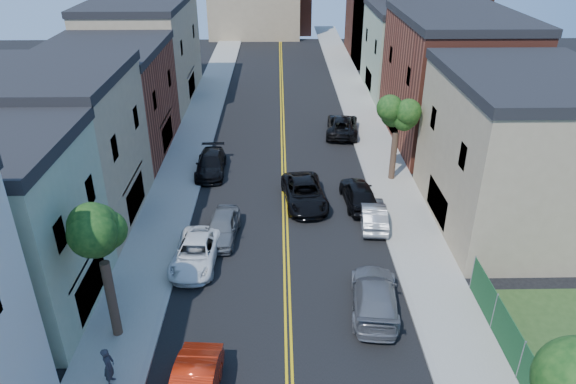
{
  "coord_description": "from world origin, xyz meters",
  "views": [
    {
      "loc": [
        -0.36,
        -4.76,
        17.33
      ],
      "look_at": [
        0.18,
        24.38,
        2.0
      ],
      "focal_mm": 32.94,
      "sensor_mm": 36.0,
      "label": 1
    }
  ],
  "objects_px": {
    "silver_car_right": "(373,215)",
    "dark_car_right_far": "(342,125)",
    "black_car_right": "(359,194)",
    "grey_car_left": "(222,227)",
    "white_pickup": "(196,253)",
    "black_suv_lane": "(304,193)",
    "pedestrian_left": "(109,366)",
    "black_car_left": "(211,164)",
    "grey_car_right": "(375,296)"
  },
  "relations": [
    {
      "from": "black_suv_lane",
      "to": "grey_car_right",
      "type": "bearing_deg",
      "value": -80.79
    },
    {
      "from": "grey_car_right",
      "to": "black_car_right",
      "type": "bearing_deg",
      "value": -86.86
    },
    {
      "from": "silver_car_right",
      "to": "grey_car_left",
      "type": "bearing_deg",
      "value": 12.76
    },
    {
      "from": "white_pickup",
      "to": "black_suv_lane",
      "type": "bearing_deg",
      "value": 50.24
    },
    {
      "from": "white_pickup",
      "to": "pedestrian_left",
      "type": "height_order",
      "value": "pedestrian_left"
    },
    {
      "from": "grey_car_left",
      "to": "black_suv_lane",
      "type": "height_order",
      "value": "black_suv_lane"
    },
    {
      "from": "white_pickup",
      "to": "silver_car_right",
      "type": "height_order",
      "value": "silver_car_right"
    },
    {
      "from": "dark_car_right_far",
      "to": "pedestrian_left",
      "type": "xyz_separation_m",
      "value": [
        -12.63,
        -28.22,
        0.25
      ]
    },
    {
      "from": "black_car_left",
      "to": "grey_car_right",
      "type": "bearing_deg",
      "value": -59.3
    },
    {
      "from": "white_pickup",
      "to": "pedestrian_left",
      "type": "relative_size",
      "value": 2.84
    },
    {
      "from": "silver_car_right",
      "to": "pedestrian_left",
      "type": "relative_size",
      "value": 2.41
    },
    {
      "from": "grey_car_right",
      "to": "pedestrian_left",
      "type": "relative_size",
      "value": 3.04
    },
    {
      "from": "silver_car_right",
      "to": "pedestrian_left",
      "type": "bearing_deg",
      "value": 48.73
    },
    {
      "from": "black_car_right",
      "to": "pedestrian_left",
      "type": "xyz_separation_m",
      "value": [
        -12.33,
        -15.22,
        0.22
      ]
    },
    {
      "from": "pedestrian_left",
      "to": "grey_car_right",
      "type": "bearing_deg",
      "value": -70.72
    },
    {
      "from": "black_car_left",
      "to": "pedestrian_left",
      "type": "relative_size",
      "value": 2.85
    },
    {
      "from": "grey_car_right",
      "to": "silver_car_right",
      "type": "distance_m",
      "value": 8.13
    },
    {
      "from": "grey_car_left",
      "to": "dark_car_right_far",
      "type": "relative_size",
      "value": 0.77
    },
    {
      "from": "white_pickup",
      "to": "silver_car_right",
      "type": "bearing_deg",
      "value": 24.14
    },
    {
      "from": "silver_car_right",
      "to": "black_suv_lane",
      "type": "relative_size",
      "value": 0.76
    },
    {
      "from": "silver_car_right",
      "to": "dark_car_right_far",
      "type": "bearing_deg",
      "value": -84.85
    },
    {
      "from": "grey_car_left",
      "to": "grey_car_right",
      "type": "relative_size",
      "value": 0.82
    },
    {
      "from": "white_pickup",
      "to": "pedestrian_left",
      "type": "bearing_deg",
      "value": -101.96
    },
    {
      "from": "grey_car_left",
      "to": "grey_car_right",
      "type": "bearing_deg",
      "value": -34.86
    },
    {
      "from": "grey_car_right",
      "to": "silver_car_right",
      "type": "height_order",
      "value": "grey_car_right"
    },
    {
      "from": "silver_car_right",
      "to": "dark_car_right_far",
      "type": "distance_m",
      "value": 15.6
    },
    {
      "from": "black_car_right",
      "to": "silver_car_right",
      "type": "bearing_deg",
      "value": 97.32
    },
    {
      "from": "grey_car_left",
      "to": "silver_car_right",
      "type": "height_order",
      "value": "grey_car_left"
    },
    {
      "from": "grey_car_right",
      "to": "black_suv_lane",
      "type": "bearing_deg",
      "value": -67.91
    },
    {
      "from": "white_pickup",
      "to": "dark_car_right_far",
      "type": "xyz_separation_m",
      "value": [
        10.3,
        19.63,
        0.09
      ]
    },
    {
      "from": "grey_car_right",
      "to": "black_car_left",
      "type": "bearing_deg",
      "value": -51.38
    },
    {
      "from": "grey_car_left",
      "to": "white_pickup",
      "type": "bearing_deg",
      "value": -110.45
    },
    {
      "from": "pedestrian_left",
      "to": "black_car_right",
      "type": "bearing_deg",
      "value": -41.23
    },
    {
      "from": "black_suv_lane",
      "to": "pedestrian_left",
      "type": "relative_size",
      "value": 3.17
    },
    {
      "from": "black_car_left",
      "to": "black_suv_lane",
      "type": "distance_m",
      "value": 8.43
    },
    {
      "from": "white_pickup",
      "to": "black_car_left",
      "type": "height_order",
      "value": "black_car_left"
    },
    {
      "from": "white_pickup",
      "to": "silver_car_right",
      "type": "relative_size",
      "value": 1.18
    },
    {
      "from": "silver_car_right",
      "to": "dark_car_right_far",
      "type": "relative_size",
      "value": 0.75
    },
    {
      "from": "black_car_right",
      "to": "white_pickup",
      "type": "bearing_deg",
      "value": 29.14
    },
    {
      "from": "grey_car_left",
      "to": "dark_car_right_far",
      "type": "xyz_separation_m",
      "value": [
        9.06,
        16.98,
        0.04
      ]
    },
    {
      "from": "grey_car_left",
      "to": "black_suv_lane",
      "type": "relative_size",
      "value": 0.78
    },
    {
      "from": "white_pickup",
      "to": "silver_car_right",
      "type": "xyz_separation_m",
      "value": [
        10.54,
        4.03,
        0.0
      ]
    },
    {
      "from": "dark_car_right_far",
      "to": "black_suv_lane",
      "type": "height_order",
      "value": "dark_car_right_far"
    },
    {
      "from": "black_car_left",
      "to": "black_suv_lane",
      "type": "bearing_deg",
      "value": -37.03
    },
    {
      "from": "black_car_right",
      "to": "dark_car_right_far",
      "type": "relative_size",
      "value": 0.85
    },
    {
      "from": "white_pickup",
      "to": "black_car_right",
      "type": "xyz_separation_m",
      "value": [
        10.0,
        6.63,
        0.12
      ]
    },
    {
      "from": "pedestrian_left",
      "to": "black_car_left",
      "type": "bearing_deg",
      "value": -7.45
    },
    {
      "from": "black_car_right",
      "to": "grey_car_left",
      "type": "bearing_deg",
      "value": 20.05
    },
    {
      "from": "dark_car_right_far",
      "to": "grey_car_left",
      "type": "bearing_deg",
      "value": 68.78
    },
    {
      "from": "dark_car_right_far",
      "to": "black_suv_lane",
      "type": "bearing_deg",
      "value": 79.75
    }
  ]
}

